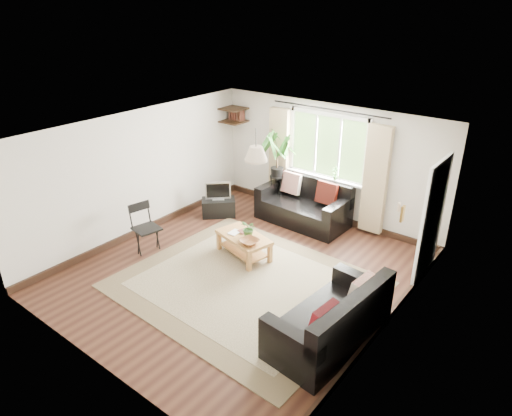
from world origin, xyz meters
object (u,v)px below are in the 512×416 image
Objects in this scene: coffee_table at (244,246)px; tv_stand at (219,207)px; sofa_back at (303,203)px; sofa_right at (329,315)px; palm_stand at (277,173)px; folding_chair at (147,230)px.

coffee_table is 1.79m from tv_stand.
sofa_back is 1.03× the size of sofa_right.
palm_stand is at bearing 4.42° from tv_stand.
folding_chair reaches higher than tv_stand.
tv_stand is at bearing 146.58° from coffee_table.
folding_chair is at bearing -147.50° from coffee_table.
coffee_table is (-2.30, 1.04, -0.21)m from sofa_right.
palm_stand is at bearing -129.54° from sofa_right.
palm_stand is (0.84, 0.93, 0.70)m from tv_stand.
sofa_back is 3.15m from folding_chair.
sofa_right is 1.01× the size of palm_stand.
sofa_right is 2.53m from coffee_table.
coffee_table is 0.58× the size of palm_stand.
folding_chair is at bearing -106.05° from palm_stand.
sofa_back reaches higher than coffee_table.
sofa_right is 3.77m from folding_chair.
folding_chair is (-3.77, 0.10, 0.03)m from sofa_right.
sofa_right is 1.97× the size of folding_chair.
palm_stand reaches higher than tv_stand.
coffee_table is 2.13m from palm_stand.
sofa_back is 1.04× the size of palm_stand.
sofa_back is 2.65× the size of tv_stand.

